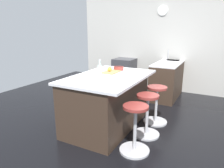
# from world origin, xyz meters

# --- Properties ---
(ground_plane) EXTENTS (7.62, 7.62, 0.00)m
(ground_plane) POSITION_xyz_m (0.00, 0.00, 0.00)
(ground_plane) COLOR black
(interior_partition_left) EXTENTS (0.15, 5.01, 2.64)m
(interior_partition_left) POSITION_xyz_m (-2.93, -0.00, 1.32)
(interior_partition_left) COLOR beige
(interior_partition_left) RESTS_ON ground_plane
(sink_cabinet) EXTENTS (2.04, 0.60, 1.18)m
(sink_cabinet) POSITION_xyz_m (-2.59, 0.37, 0.46)
(sink_cabinet) COLOR #38281E
(sink_cabinet) RESTS_ON ground_plane
(oven_range) EXTENTS (0.60, 0.61, 0.87)m
(oven_range) POSITION_xyz_m (-2.58, -1.00, 0.44)
(oven_range) COLOR #38383D
(oven_range) RESTS_ON ground_plane
(kitchen_island) EXTENTS (1.72, 1.15, 0.95)m
(kitchen_island) POSITION_xyz_m (-0.05, -0.19, 0.48)
(kitchen_island) COLOR #38281E
(kitchen_island) RESTS_ON ground_plane
(stool_by_window) EXTENTS (0.44, 0.44, 0.71)m
(stool_by_window) POSITION_xyz_m (-0.59, 0.56, 0.34)
(stool_by_window) COLOR #B7B7BC
(stool_by_window) RESTS_ON ground_plane
(stool_middle) EXTENTS (0.44, 0.44, 0.71)m
(stool_middle) POSITION_xyz_m (-0.05, 0.56, 0.34)
(stool_middle) COLOR #B7B7BC
(stool_middle) RESTS_ON ground_plane
(stool_near_camera) EXTENTS (0.44, 0.44, 0.71)m
(stool_near_camera) POSITION_xyz_m (0.49, 0.56, 0.34)
(stool_near_camera) COLOR #B7B7BC
(stool_near_camera) RESTS_ON ground_plane
(cutting_board) EXTENTS (0.36, 0.24, 0.02)m
(cutting_board) POSITION_xyz_m (-0.31, -0.25, 0.96)
(cutting_board) COLOR tan
(cutting_board) RESTS_ON kitchen_island
(apple_green) EXTENTS (0.07, 0.07, 0.07)m
(apple_green) POSITION_xyz_m (-0.39, -0.32, 1.01)
(apple_green) COLOR #609E2D
(apple_green) RESTS_ON cutting_board
(apple_yellow) EXTENTS (0.08, 0.08, 0.08)m
(apple_yellow) POSITION_xyz_m (-0.30, -0.28, 1.01)
(apple_yellow) COLOR gold
(apple_yellow) RESTS_ON cutting_board
(water_bottle) EXTENTS (0.06, 0.06, 0.31)m
(water_bottle) POSITION_xyz_m (0.19, -0.19, 1.07)
(water_bottle) COLOR silver
(water_bottle) RESTS_ON kitchen_island
(fruit_bowl) EXTENTS (0.19, 0.19, 0.07)m
(fruit_bowl) POSITION_xyz_m (-0.57, -0.22, 0.99)
(fruit_bowl) COLOR #993833
(fruit_bowl) RESTS_ON kitchen_island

